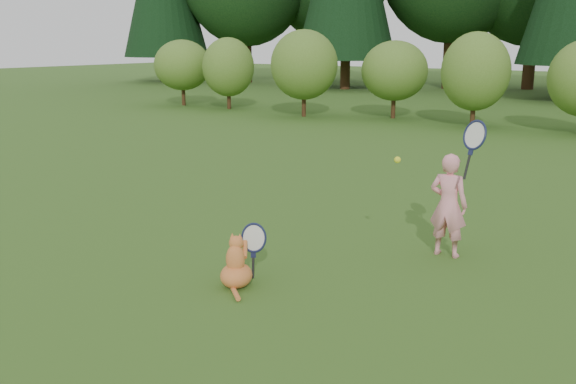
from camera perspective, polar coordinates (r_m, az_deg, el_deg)
The scene contains 5 objects.
ground at distance 7.39m, azimuth -4.85°, elevation -6.26°, with size 100.00×100.00×0.00m, color #1F4E16.
shrub_row at distance 18.91m, azimuth 21.40°, elevation 9.20°, with size 28.00×3.00×2.80m, color #4D7123, non-canonical shape.
child at distance 7.65m, azimuth 14.14°, elevation -0.95°, with size 0.70×0.46×1.82m.
cat at distance 6.63m, azimuth -4.58°, elevation -5.97°, with size 0.56×0.80×0.76m.
tennis_ball at distance 7.02m, azimuth 9.70°, elevation 2.83°, with size 0.07×0.07×0.07m.
Camera 1 is at (4.48, -5.34, 2.48)m, focal length 40.00 mm.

